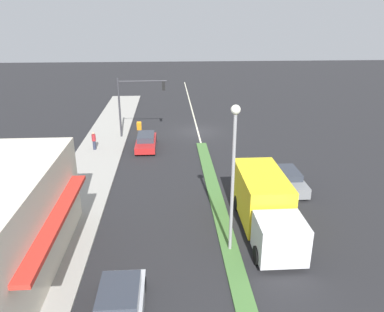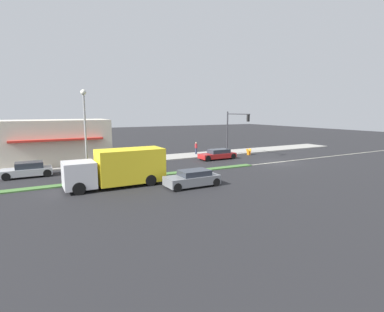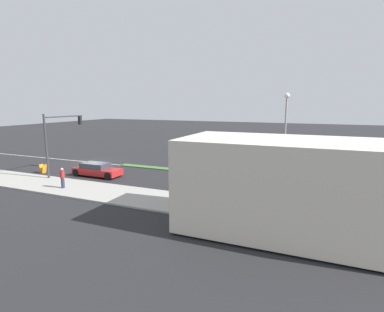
% 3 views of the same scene
% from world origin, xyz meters
% --- Properties ---
extents(ground_plane, '(160.00, 160.00, 0.00)m').
position_xyz_m(ground_plane, '(0.00, 18.00, 0.00)').
color(ground_plane, '#232326').
extents(sidewalk_right, '(4.00, 73.00, 0.12)m').
position_xyz_m(sidewalk_right, '(9.00, 18.50, 0.06)').
color(sidewalk_right, '#9E9B93').
rests_on(sidewalk_right, ground).
extents(lane_marking_center, '(0.16, 60.00, 0.01)m').
position_xyz_m(lane_marking_center, '(0.00, 0.00, 0.00)').
color(lane_marking_center, beige).
rests_on(lane_marking_center, ground).
extents(building_corner_store, '(6.05, 10.96, 4.73)m').
position_xyz_m(building_corner_store, '(10.86, 22.08, 2.48)').
color(building_corner_store, beige).
rests_on(building_corner_store, sidewalk_right).
extents(traffic_signal_main, '(4.59, 0.34, 5.60)m').
position_xyz_m(traffic_signal_main, '(6.12, 1.57, 3.90)').
color(traffic_signal_main, '#333338').
rests_on(traffic_signal_main, sidewalk_right).
extents(street_lamp, '(0.44, 0.44, 7.37)m').
position_xyz_m(street_lamp, '(0.00, 20.68, 4.78)').
color(street_lamp, gray).
rests_on(street_lamp, median_strip).
extents(pedestrian, '(0.34, 0.34, 1.59)m').
position_xyz_m(pedestrian, '(9.46, 5.23, 0.95)').
color(pedestrian, '#282D42').
rests_on(pedestrian, sidewalk_right).
extents(warning_aframe_sign, '(0.45, 0.53, 0.84)m').
position_xyz_m(warning_aframe_sign, '(6.01, -0.85, 0.43)').
color(warning_aframe_sign, orange).
rests_on(warning_aframe_sign, ground).
extents(delivery_truck, '(2.44, 7.50, 2.87)m').
position_xyz_m(delivery_truck, '(-2.20, 18.68, 1.47)').
color(delivery_truck, silver).
rests_on(delivery_truck, ground).
extents(sedan_silver, '(1.85, 4.01, 1.32)m').
position_xyz_m(sedan_silver, '(5.00, 24.94, 0.64)').
color(sedan_silver, '#B7BABF').
rests_on(sedan_silver, ground).
extents(hatchback_red, '(1.74, 4.52, 1.23)m').
position_xyz_m(hatchback_red, '(5.00, 4.76, 0.60)').
color(hatchback_red, '#AD1E1E').
rests_on(hatchback_red, ground).
extents(suv_grey, '(1.87, 4.20, 1.28)m').
position_xyz_m(suv_grey, '(-5.00, 13.73, 0.63)').
color(suv_grey, slate).
rests_on(suv_grey, ground).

